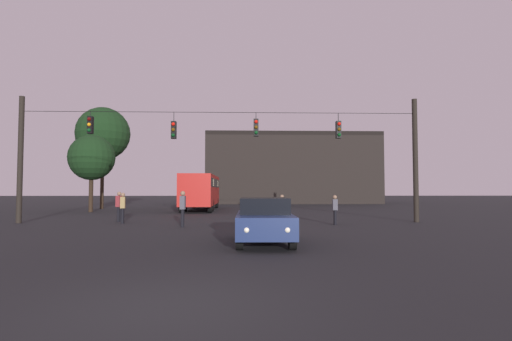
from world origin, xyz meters
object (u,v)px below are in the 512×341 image
at_px(city_bus, 201,189).
at_px(car_near_right, 264,219).
at_px(pedestrian_crossing_left, 282,207).
at_px(pedestrian_near_bus, 119,205).
at_px(pedestrian_crossing_center, 335,208).
at_px(pedestrian_trailing, 183,207).
at_px(tree_left_silhouette, 103,134).
at_px(tree_behind_building, 92,158).
at_px(pedestrian_crossing_right, 123,206).

bearing_deg(city_bus, car_near_right, -78.60).
relative_size(pedestrian_crossing_left, pedestrian_near_bus, 0.90).
xyz_separation_m(car_near_right, pedestrian_near_bus, (-7.63, 9.17, 0.15)).
height_order(pedestrian_crossing_left, pedestrian_crossing_center, pedestrian_crossing_left).
distance_m(city_bus, pedestrian_trailing, 15.92).
xyz_separation_m(pedestrian_near_bus, tree_left_silhouette, (-6.19, 15.02, 6.05)).
relative_size(pedestrian_near_bus, tree_behind_building, 0.27).
bearing_deg(pedestrian_near_bus, pedestrian_crossing_right, -64.18).
distance_m(pedestrian_crossing_right, tree_left_silhouette, 18.50).
distance_m(city_bus, car_near_right, 22.18).
relative_size(pedestrian_crossing_right, tree_left_silhouette, 0.17).
distance_m(city_bus, tree_left_silhouette, 11.03).
bearing_deg(pedestrian_near_bus, tree_left_silhouette, 112.42).
relative_size(city_bus, tree_left_silhouette, 1.16).
bearing_deg(tree_behind_building, pedestrian_near_bus, -61.81).
xyz_separation_m(city_bus, pedestrian_crossing_left, (5.82, -13.09, -1.02)).
xyz_separation_m(car_near_right, pedestrian_trailing, (-3.60, 5.84, 0.18)).
relative_size(pedestrian_trailing, tree_behind_building, 0.28).
bearing_deg(pedestrian_crossing_left, pedestrian_crossing_right, -176.22).
distance_m(pedestrian_near_bus, pedestrian_trailing, 5.23).
bearing_deg(pedestrian_crossing_left, pedestrian_trailing, -151.00).
height_order(pedestrian_crossing_center, pedestrian_crossing_right, pedestrian_crossing_right).
relative_size(city_bus, car_near_right, 2.52).
distance_m(pedestrian_crossing_left, tree_left_silhouette, 22.65).
height_order(car_near_right, pedestrian_crossing_center, car_near_right).
distance_m(car_near_right, pedestrian_trailing, 6.86).
bearing_deg(city_bus, pedestrian_crossing_right, -101.26).
relative_size(car_near_right, pedestrian_near_bus, 2.61).
xyz_separation_m(pedestrian_crossing_left, tree_behind_building, (-14.28, 10.26, 3.49)).
bearing_deg(tree_behind_building, pedestrian_crossing_center, -35.46).
bearing_deg(pedestrian_crossing_right, car_near_right, -48.65).
bearing_deg(pedestrian_crossing_right, pedestrian_near_bus, 115.82).
bearing_deg(pedestrian_trailing, tree_behind_building, 125.30).
bearing_deg(tree_left_silhouette, pedestrian_crossing_center, -44.14).
bearing_deg(tree_left_silhouette, pedestrian_crossing_right, -67.35).
bearing_deg(pedestrian_crossing_right, city_bus, 78.74).
relative_size(pedestrian_crossing_center, tree_behind_building, 0.24).
bearing_deg(tree_behind_building, pedestrian_crossing_right, -62.04).
bearing_deg(pedestrian_crossing_right, tree_left_silhouette, 112.65).
distance_m(pedestrian_crossing_left, pedestrian_trailing, 5.76).
bearing_deg(pedestrian_crossing_center, pedestrian_near_bus, 168.97).
bearing_deg(tree_behind_building, pedestrian_crossing_left, -35.70).
xyz_separation_m(pedestrian_crossing_center, tree_left_silhouette, (-17.81, 17.28, 6.15)).
distance_m(tree_left_silhouette, tree_behind_building, 6.01).
height_order(city_bus, tree_behind_building, tree_behind_building).
height_order(pedestrian_trailing, tree_behind_building, tree_behind_building).
relative_size(pedestrian_near_bus, tree_left_silhouette, 0.18).
bearing_deg(pedestrian_trailing, tree_left_silhouette, 119.13).
height_order(city_bus, pedestrian_trailing, city_bus).
relative_size(city_bus, pedestrian_crossing_left, 7.29).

